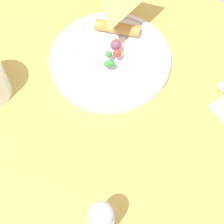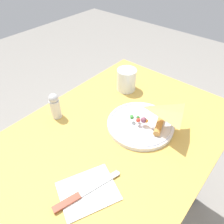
% 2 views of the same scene
% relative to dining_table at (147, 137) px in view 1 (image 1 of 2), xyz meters
% --- Properties ---
extents(ground_plane, '(6.00, 6.00, 0.00)m').
position_rel_dining_table_xyz_m(ground_plane, '(0.00, 0.00, -0.62)').
color(ground_plane, gray).
extents(dining_table, '(1.01, 0.65, 0.75)m').
position_rel_dining_table_xyz_m(dining_table, '(0.00, 0.00, 0.00)').
color(dining_table, gold).
rests_on(dining_table, ground_plane).
extents(plate_pizza, '(0.25, 0.25, 0.05)m').
position_rel_dining_table_xyz_m(plate_pizza, '(0.13, -0.05, 0.15)').
color(plate_pizza, white).
rests_on(plate_pizza, dining_table).
extents(salt_shaker, '(0.04, 0.04, 0.11)m').
position_rel_dining_table_xyz_m(salt_shaker, '(-0.04, 0.23, 0.19)').
color(salt_shaker, silver).
rests_on(salt_shaker, dining_table).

